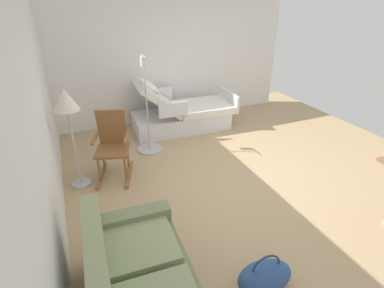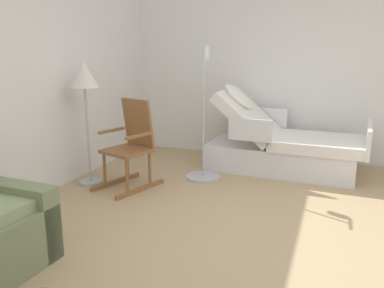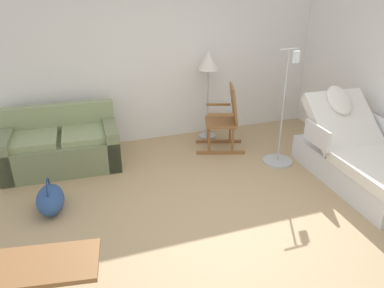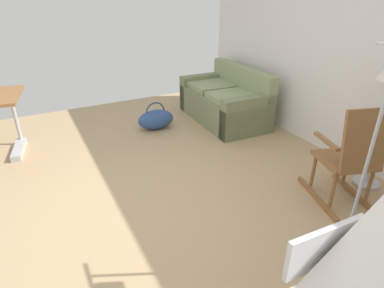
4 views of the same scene
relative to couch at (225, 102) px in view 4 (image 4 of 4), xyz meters
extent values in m
plane|color=tan|center=(1.67, -1.91, -0.31)|extent=(6.82, 6.82, 0.00)
cube|color=white|center=(1.67, 0.64, 1.04)|extent=(5.65, 0.10, 2.70)
cube|color=silver|center=(3.25, -1.48, 0.32)|extent=(0.07, 0.56, 0.28)
cube|color=#737D57|center=(0.00, -0.03, -0.08)|extent=(1.64, 0.93, 0.45)
cube|color=gray|center=(-0.37, -0.05, 0.18)|extent=(0.70, 0.68, 0.10)
cube|color=gray|center=(0.36, -0.09, 0.18)|extent=(0.70, 0.68, 0.10)
cube|color=gray|center=(0.02, 0.31, 0.34)|extent=(1.61, 0.24, 0.40)
cube|color=#737D57|center=(-0.71, 0.00, -0.01)|extent=(0.22, 0.86, 0.60)
cube|color=#737D57|center=(0.71, -0.07, -0.01)|extent=(0.22, 0.86, 0.60)
cube|color=brown|center=(2.48, 0.02, -0.28)|extent=(0.73, 0.28, 0.05)
cube|color=brown|center=(2.34, -0.39, -0.28)|extent=(0.73, 0.28, 0.05)
cylinder|color=brown|center=(2.17, -0.31, -0.06)|extent=(0.04, 0.04, 0.40)
cylinder|color=brown|center=(2.29, 0.05, -0.06)|extent=(0.04, 0.04, 0.40)
cylinder|color=brown|center=(2.52, -0.43, -0.06)|extent=(0.04, 0.04, 0.40)
cylinder|color=brown|center=(2.64, -0.07, -0.06)|extent=(0.04, 0.04, 0.40)
cube|color=brown|center=(2.41, -0.19, 0.14)|extent=(0.59, 0.60, 0.04)
cube|color=brown|center=(2.60, -0.25, 0.44)|extent=(0.25, 0.45, 0.60)
cube|color=brown|center=(2.32, -0.40, 0.36)|extent=(0.38, 0.16, 0.03)
cube|color=brown|center=(2.46, 0.04, 0.36)|extent=(0.38, 0.16, 0.03)
cylinder|color=#B2B5BA|center=(2.39, 0.32, -0.29)|extent=(0.28, 0.28, 0.03)
cylinder|color=#B2B5BA|center=(2.39, 0.32, 0.30)|extent=(0.03, 0.03, 1.15)
cube|color=#B2B5BA|center=(-0.31, -3.07, -0.27)|extent=(0.61, 0.22, 0.08)
cylinder|color=black|center=(-0.56, -3.03, -0.28)|extent=(0.07, 0.07, 0.06)
cylinder|color=black|center=(-0.05, -3.11, -0.28)|extent=(0.07, 0.07, 0.06)
cylinder|color=#B2B5BA|center=(-0.56, -3.03, 0.14)|extent=(0.05, 0.05, 0.74)
cube|color=brown|center=(-0.17, -3.09, 0.51)|extent=(0.85, 0.53, 0.04)
ellipsoid|color=#2D4C84|center=(-0.18, -1.15, -0.16)|extent=(0.35, 0.58, 0.30)
torus|color=navy|center=(-0.18, -1.15, -0.03)|extent=(0.04, 0.30, 0.30)
cylinder|color=#B2B5BA|center=(3.05, -0.93, -0.29)|extent=(0.44, 0.44, 0.03)
cylinder|color=#B2B5BA|center=(3.05, -0.93, 0.55)|extent=(0.02, 0.02, 1.65)
camera|label=1|loc=(-1.76, 0.29, 2.29)|focal=28.33mm
camera|label=2|loc=(-1.69, -2.49, 1.35)|focal=38.15mm
camera|label=3|loc=(0.17, -5.26, 2.29)|focal=35.05mm
camera|label=4|loc=(4.10, -2.81, 1.67)|focal=29.58mm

